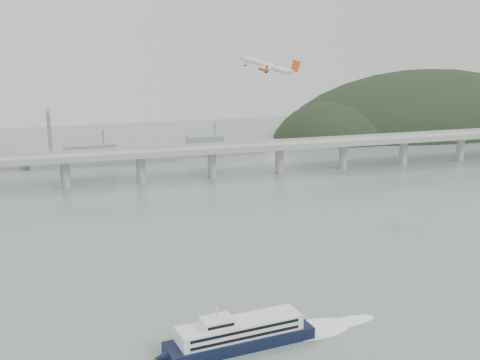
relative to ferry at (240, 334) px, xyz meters
name	(u,v)px	position (x,y,z in m)	size (l,w,h in m)	color
ground	(276,298)	(24.66, 33.18, -4.47)	(900.00, 900.00, 0.00)	slate
bridge	(182,155)	(23.51, 233.18, 13.18)	(800.00, 22.00, 23.90)	#979794
headland	(437,147)	(309.84, 364.93, -23.81)	(365.00, 155.00, 156.00)	black
ferry	(240,334)	(0.00, 0.00, 0.00)	(87.11, 24.15, 16.47)	black
airliner	(268,66)	(52.61, 133.29, 80.89)	(31.42, 29.83, 12.01)	white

